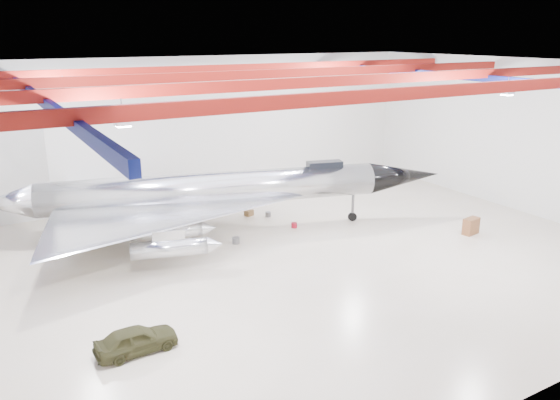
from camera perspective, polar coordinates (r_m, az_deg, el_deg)
floor at (r=31.69m, az=0.38°, el=-6.47°), size 40.00×40.00×0.00m
wall_back at (r=43.27m, az=-9.77°, el=7.29°), size 40.00×0.00×40.00m
wall_right at (r=43.40m, az=23.98°, el=6.10°), size 0.00×30.00×30.00m
ceiling at (r=29.11m, az=0.42°, el=13.81°), size 40.00×40.00×0.00m
ceiling_structure at (r=29.15m, az=0.42°, el=12.49°), size 39.50×29.50×1.08m
jet_aircraft at (r=35.57m, az=-7.04°, el=0.68°), size 29.54×21.24×8.22m
jeep at (r=23.88m, az=-14.80°, el=-13.92°), size 3.43×1.49×1.15m
desk at (r=37.87m, az=19.33°, el=-2.59°), size 1.27×0.80×1.09m
toolbox_red at (r=36.45m, az=-8.55°, el=-3.16°), size 0.53×0.45×0.34m
engine_drum at (r=34.35m, az=-4.63°, el=-4.24°), size 0.59×0.59×0.41m
parts_bin at (r=39.48m, az=-3.26°, el=-1.35°), size 0.71×0.63×0.41m
crate_small at (r=35.67m, az=-12.92°, el=-3.92°), size 0.43×0.35×0.29m
tool_chest at (r=37.01m, az=1.49°, el=-2.64°), size 0.51×0.51×0.36m
oil_barrel at (r=34.13m, az=-7.88°, el=-4.47°), size 0.76×0.69×0.43m
spares_box at (r=39.22m, az=-1.26°, el=-1.50°), size 0.45×0.45×0.35m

